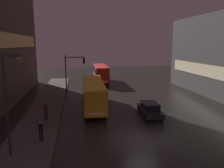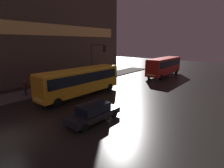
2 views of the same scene
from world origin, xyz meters
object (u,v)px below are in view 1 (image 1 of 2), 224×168
at_px(bus_far, 101,72).
at_px(pedestrian_mid, 41,130).
at_px(traffic_light_main, 72,70).
at_px(street_lamp_sidewalk, 9,88).
at_px(car_taxi, 150,109).
at_px(bus_near, 94,92).
at_px(pedestrian_near, 46,110).

bearing_deg(bus_far, pedestrian_mid, 75.51).
height_order(traffic_light_main, street_lamp_sidewalk, street_lamp_sidewalk).
distance_m(traffic_light_main, street_lamp_sidewalk, 16.86).
distance_m(car_taxi, street_lamp_sidewalk, 14.74).
height_order(bus_far, street_lamp_sidewalk, street_lamp_sidewalk).
height_order(pedestrian_mid, street_lamp_sidewalk, street_lamp_sidewalk).
bearing_deg(traffic_light_main, pedestrian_mid, -98.93).
bearing_deg(bus_near, car_taxi, 147.65).
relative_size(traffic_light_main, street_lamp_sidewalk, 0.89).
height_order(bus_near, traffic_light_main, traffic_light_main).
xyz_separation_m(traffic_light_main, street_lamp_sidewalk, (-3.85, -16.40, 0.68)).
height_order(car_taxi, pedestrian_mid, pedestrian_mid).
bearing_deg(pedestrian_mid, street_lamp_sidewalk, 126.47).
relative_size(pedestrian_near, pedestrian_mid, 1.11).
distance_m(bus_far, car_taxi, 22.49).
distance_m(bus_near, bus_far, 18.48).
bearing_deg(bus_far, car_taxi, 98.99).
relative_size(pedestrian_mid, traffic_light_main, 0.26).
relative_size(bus_near, pedestrian_near, 5.99).
bearing_deg(car_taxi, bus_near, -30.54).
distance_m(bus_near, pedestrian_near, 6.67).
height_order(pedestrian_mid, traffic_light_main, traffic_light_main).
distance_m(bus_near, pedestrian_mid, 10.41).
distance_m(car_taxi, pedestrian_near, 11.03).
bearing_deg(traffic_light_main, bus_near, -64.58).
bearing_deg(bus_near, bus_far, -97.14).
height_order(car_taxi, pedestrian_near, pedestrian_near).
bearing_deg(car_taxi, street_lamp_sidewalk, 33.16).
height_order(bus_far, traffic_light_main, traffic_light_main).
height_order(pedestrian_near, street_lamp_sidewalk, street_lamp_sidewalk).
relative_size(bus_near, traffic_light_main, 1.75).
xyz_separation_m(car_taxi, street_lamp_sidewalk, (-12.30, -7.00, 4.11)).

